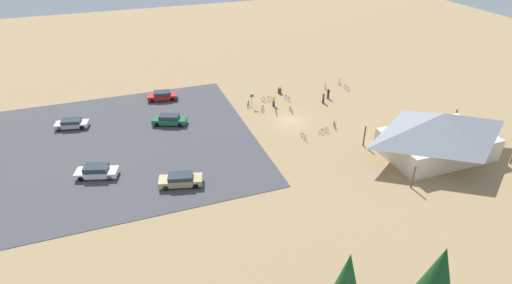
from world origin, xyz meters
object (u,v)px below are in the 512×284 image
visitor_by_pavilion (274,101)px  bicycle_white_lone_east (304,137)px  car_red_by_curb (162,96)px  pine_west (346,284)px  bicycle_black_edge_south (248,104)px  car_green_end_stall (169,120)px  bicycle_yellow_mid_cluster (267,99)px  car_silver_back_corner (72,124)px  bike_pavilion (440,132)px  bicycle_yellow_yard_center (276,112)px  bicycle_silver_back_row (325,87)px  bicycle_orange_lone_west (287,98)px  bicycle_green_yard_front (291,110)px  bicycle_blue_trailside (334,125)px  trash_bin (280,91)px  bicycle_red_near_sign (339,82)px  bicycle_teal_yard_right (262,109)px  car_tan_near_entry (181,180)px  lot_sign (252,99)px  bicycle_purple_front_row (324,131)px  pine_midwest (437,281)px  visitor_crossing_yard (323,98)px  bicycle_white_edge_north (347,88)px  car_white_aisle_side (97,171)px

visitor_by_pavilion → bicycle_white_lone_east: bearing=89.5°
car_red_by_curb → pine_west: bearing=97.1°
bicycle_black_edge_south → car_green_end_stall: bearing=9.0°
car_green_end_stall → bicycle_black_edge_south: bearing=-171.0°
bicycle_yellow_mid_cluster → visitor_by_pavilion: (-0.37, 2.07, 0.48)m
car_silver_back_corner → bike_pavilion: bearing=152.0°
bicycle_yellow_yard_center → bicycle_silver_back_row: bearing=-151.9°
bicycle_white_lone_east → bike_pavilion: bearing=147.0°
bicycle_orange_lone_west → bicycle_green_yard_front: (1.21, 4.21, -0.00)m
bicycle_blue_trailside → trash_bin: bearing=-78.8°
bicycle_orange_lone_west → bicycle_red_near_sign: bicycle_red_near_sign is taller
bicycle_teal_yard_right → car_tan_near_entry: bearing=44.2°
bicycle_red_near_sign → bicycle_yellow_yard_center: 16.00m
bicycle_teal_yard_right → bicycle_white_lone_east: bearing=102.0°
bicycle_green_yard_front → car_tan_near_entry: 22.44m
lot_sign → bicycle_purple_front_row: 12.55m
pine_midwest → bicycle_red_near_sign: bearing=-112.8°
car_silver_back_corner → visitor_crossing_yard: (-36.13, 4.29, 0.21)m
car_tan_near_entry → car_green_end_stall: car_green_end_stall is taller
bike_pavilion → bicycle_yellow_yard_center: 22.20m
trash_bin → bicycle_red_near_sign: bicycle_red_near_sign is taller
bicycle_black_edge_south → bicycle_white_lone_east: bearing=106.7°
bicycle_yellow_yard_center → car_green_end_stall: size_ratio=0.34×
bicycle_teal_yard_right → car_silver_back_corner: size_ratio=0.30×
bicycle_teal_yard_right → bicycle_green_yard_front: size_ratio=0.85×
bicycle_orange_lone_west → bicycle_black_edge_south: bearing=0.7°
car_green_end_stall → bicycle_white_lone_east: bearing=147.5°
bicycle_red_near_sign → bicycle_black_edge_south: bearing=10.5°
bicycle_green_yard_front → bicycle_white_lone_east: bearing=77.8°
car_green_end_stall → trash_bin: bearing=-165.1°
bicycle_teal_yard_right → bicycle_red_near_sign: bearing=-161.3°
lot_sign → car_silver_back_corner: (25.29, -2.12, -0.73)m
bicycle_white_edge_north → car_white_aisle_side: (39.22, 12.41, 0.38)m
bicycle_purple_front_row → bicycle_green_yard_front: size_ratio=0.99×
bicycle_yellow_yard_center → visitor_crossing_yard: bearing=-173.0°
bicycle_silver_back_row → visitor_crossing_yard: (2.99, 4.99, 0.54)m
bicycle_yellow_yard_center → bicycle_blue_trailside: bearing=132.4°
pine_west → car_red_by_curb: (5.63, -44.98, -4.45)m
lot_sign → bicycle_red_near_sign: size_ratio=1.47×
bicycle_green_yard_front → visitor_crossing_yard: bearing=-166.8°
bicycle_blue_trailside → bicycle_yellow_mid_cluster: bearing=-62.9°
car_red_by_curb → bicycle_white_edge_north: bearing=168.0°
car_tan_near_entry → pine_midwest: bearing=117.8°
bicycle_blue_trailside → bicycle_white_lone_east: size_ratio=0.89×
car_silver_back_corner → bicycle_green_yard_front: bearing=169.3°
bicycle_blue_trailside → visitor_by_pavilion: size_ratio=0.99×
bicycle_orange_lone_west → bicycle_blue_trailside: bicycle_blue_trailside is taller
bicycle_yellow_mid_cluster → car_white_aisle_side: (25.23, 12.71, 0.39)m
bicycle_black_edge_south → bicycle_blue_trailside: bearing=131.2°
bicycle_yellow_mid_cluster → bicycle_black_edge_south: 3.40m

